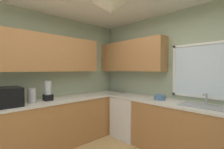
{
  "coord_description": "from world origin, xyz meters",
  "views": [
    {
      "loc": [
        1.3,
        -1.22,
        1.48
      ],
      "look_at": [
        -0.65,
        0.64,
        1.4
      ],
      "focal_mm": 24.9,
      "sensor_mm": 36.0,
      "label": 1
    }
  ],
  "objects_px": {
    "sink_assembly": "(203,106)",
    "blender_appliance": "(48,92)",
    "dishwasher": "(129,117)",
    "kettle": "(32,95)",
    "bowl": "(160,97)",
    "microwave": "(8,97)"
  },
  "relations": [
    {
      "from": "microwave",
      "to": "kettle",
      "type": "xyz_separation_m",
      "value": [
        0.02,
        0.35,
        -0.02
      ]
    },
    {
      "from": "sink_assembly",
      "to": "blender_appliance",
      "type": "bearing_deg",
      "value": -143.8
    },
    {
      "from": "microwave",
      "to": "blender_appliance",
      "type": "relative_size",
      "value": 1.33
    },
    {
      "from": "sink_assembly",
      "to": "bowl",
      "type": "distance_m",
      "value": 0.74
    },
    {
      "from": "dishwasher",
      "to": "kettle",
      "type": "height_order",
      "value": "kettle"
    },
    {
      "from": "dishwasher",
      "to": "bowl",
      "type": "height_order",
      "value": "bowl"
    },
    {
      "from": "bowl",
      "to": "dishwasher",
      "type": "bearing_deg",
      "value": -177.67
    },
    {
      "from": "kettle",
      "to": "bowl",
      "type": "height_order",
      "value": "kettle"
    },
    {
      "from": "microwave",
      "to": "kettle",
      "type": "height_order",
      "value": "microwave"
    },
    {
      "from": "dishwasher",
      "to": "sink_assembly",
      "type": "bearing_deg",
      "value": 1.4
    },
    {
      "from": "sink_assembly",
      "to": "kettle",
      "type": "bearing_deg",
      "value": -138.9
    },
    {
      "from": "blender_appliance",
      "to": "dishwasher",
      "type": "bearing_deg",
      "value": 66.64
    },
    {
      "from": "dishwasher",
      "to": "sink_assembly",
      "type": "xyz_separation_m",
      "value": [
        1.48,
        0.04,
        0.49
      ]
    },
    {
      "from": "microwave",
      "to": "kettle",
      "type": "bearing_deg",
      "value": 86.7
    },
    {
      "from": "sink_assembly",
      "to": "blender_appliance",
      "type": "height_order",
      "value": "blender_appliance"
    },
    {
      "from": "dishwasher",
      "to": "bowl",
      "type": "distance_m",
      "value": 0.91
    },
    {
      "from": "dishwasher",
      "to": "kettle",
      "type": "distance_m",
      "value": 2.01
    },
    {
      "from": "blender_appliance",
      "to": "kettle",
      "type": "bearing_deg",
      "value": -85.96
    },
    {
      "from": "kettle",
      "to": "blender_appliance",
      "type": "bearing_deg",
      "value": 94.04
    },
    {
      "from": "sink_assembly",
      "to": "blender_appliance",
      "type": "relative_size",
      "value": 1.8
    },
    {
      "from": "sink_assembly",
      "to": "blender_appliance",
      "type": "xyz_separation_m",
      "value": [
        -2.14,
        -1.56,
        0.15
      ]
    },
    {
      "from": "dishwasher",
      "to": "microwave",
      "type": "bearing_deg",
      "value": -107.01
    }
  ]
}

